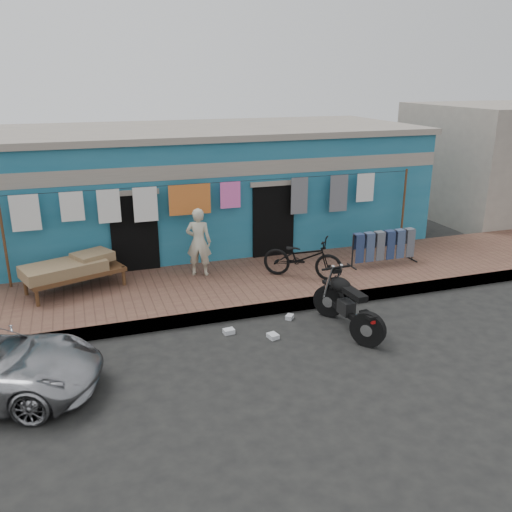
% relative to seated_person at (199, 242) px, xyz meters
% --- Properties ---
extents(ground, '(80.00, 80.00, 0.00)m').
position_rel_seated_person_xyz_m(ground, '(0.84, -3.67, -1.05)').
color(ground, black).
rests_on(ground, ground).
extents(sidewalk, '(28.00, 3.00, 0.25)m').
position_rel_seated_person_xyz_m(sidewalk, '(0.84, -0.67, -0.93)').
color(sidewalk, brown).
rests_on(sidewalk, ground).
extents(curb, '(28.00, 0.10, 0.25)m').
position_rel_seated_person_xyz_m(curb, '(0.84, -2.12, -0.93)').
color(curb, gray).
rests_on(curb, ground).
extents(building, '(12.20, 5.20, 3.36)m').
position_rel_seated_person_xyz_m(building, '(0.84, 3.32, 0.63)').
color(building, '#1E6280').
rests_on(building, ground).
extents(neighbor_right, '(6.00, 5.00, 3.80)m').
position_rel_seated_person_xyz_m(neighbor_right, '(11.84, 3.33, 0.85)').
color(neighbor_right, '#9E9384').
rests_on(neighbor_right, ground).
extents(clothesline, '(10.06, 0.06, 2.10)m').
position_rel_seated_person_xyz_m(clothesline, '(0.38, 0.58, 0.76)').
color(clothesline, brown).
rests_on(clothesline, sidewalk).
extents(seated_person, '(0.68, 0.58, 1.61)m').
position_rel_seated_person_xyz_m(seated_person, '(0.00, 0.00, 0.00)').
color(seated_person, beige).
rests_on(seated_person, sidewalk).
extents(bicycle, '(1.87, 1.64, 1.20)m').
position_rel_seated_person_xyz_m(bicycle, '(2.22, -0.94, -0.21)').
color(bicycle, black).
rests_on(bicycle, sidewalk).
extents(motorcycle, '(0.86, 1.86, 1.15)m').
position_rel_seated_person_xyz_m(motorcycle, '(2.16, -3.29, -0.48)').
color(motorcycle, black).
rests_on(motorcycle, ground).
extents(charpoy, '(2.79, 2.38, 0.72)m').
position_rel_seated_person_xyz_m(charpoy, '(-2.78, -0.07, -0.44)').
color(charpoy, brown).
rests_on(charpoy, sidewalk).
extents(jeans_rack, '(1.81, 0.38, 0.87)m').
position_rel_seated_person_xyz_m(jeans_rack, '(4.51, -0.68, -0.37)').
color(jeans_rack, black).
rests_on(jeans_rack, sidewalk).
extents(litter_a, '(0.22, 0.18, 0.09)m').
position_rel_seated_person_xyz_m(litter_a, '(-0.06, -2.70, -1.01)').
color(litter_a, silver).
rests_on(litter_a, ground).
extents(litter_b, '(0.22, 0.22, 0.09)m').
position_rel_seated_person_xyz_m(litter_b, '(1.29, -2.47, -1.01)').
color(litter_b, silver).
rests_on(litter_b, ground).
extents(litter_c, '(0.21, 0.25, 0.09)m').
position_rel_seated_person_xyz_m(litter_c, '(0.68, -3.15, -1.01)').
color(litter_c, silver).
rests_on(litter_c, ground).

